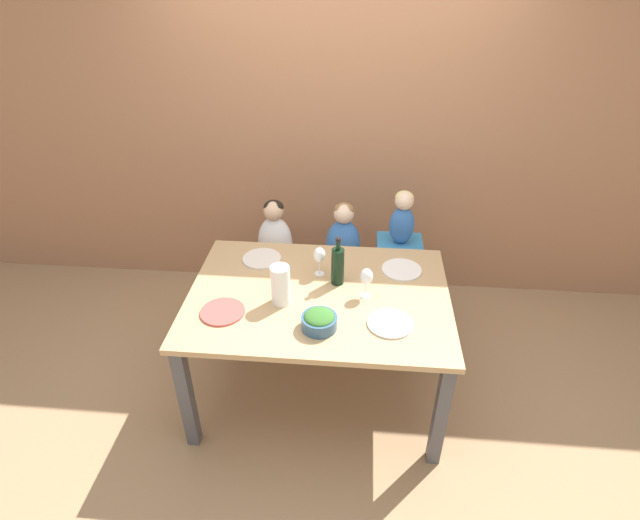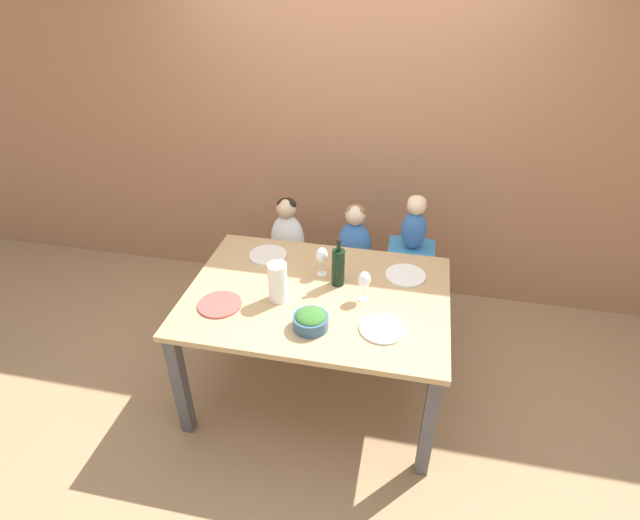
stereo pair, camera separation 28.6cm
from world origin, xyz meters
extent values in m
plane|color=#9E7A56|center=(0.00, 0.00, 0.00)|extent=(14.00, 14.00, 0.00)
cube|color=#9E6B4C|center=(0.00, 1.28, 1.35)|extent=(10.00, 0.06, 2.70)
cube|color=tan|center=(0.00, 0.00, 0.76)|extent=(1.51, 1.08, 0.03)
cube|color=#4C4C51|center=(-0.70, -0.48, 0.37)|extent=(0.07, 0.07, 0.74)
cube|color=#4C4C51|center=(0.70, -0.48, 0.37)|extent=(0.07, 0.07, 0.74)
cube|color=#4C4C51|center=(-0.70, 0.48, 0.37)|extent=(0.07, 0.07, 0.74)
cube|color=#4C4C51|center=(0.70, 0.48, 0.37)|extent=(0.07, 0.07, 0.74)
cylinder|color=silver|center=(-0.52, 0.63, 0.20)|extent=(0.04, 0.04, 0.40)
cylinder|color=silver|center=(-0.25, 0.63, 0.20)|extent=(0.04, 0.04, 0.40)
cylinder|color=silver|center=(-0.52, 0.90, 0.20)|extent=(0.04, 0.04, 0.40)
cylinder|color=silver|center=(-0.25, 0.90, 0.20)|extent=(0.04, 0.04, 0.40)
cube|color=silver|center=(-0.39, 0.77, 0.42)|extent=(0.38, 0.36, 0.05)
cylinder|color=silver|center=(-0.03, 0.63, 0.20)|extent=(0.04, 0.04, 0.40)
cylinder|color=silver|center=(0.24, 0.63, 0.20)|extent=(0.04, 0.04, 0.40)
cylinder|color=silver|center=(-0.03, 0.90, 0.20)|extent=(0.04, 0.04, 0.40)
cylinder|color=silver|center=(0.24, 0.90, 0.20)|extent=(0.04, 0.04, 0.40)
cube|color=silver|center=(0.11, 0.77, 0.42)|extent=(0.38, 0.36, 0.05)
cylinder|color=silver|center=(0.40, 0.65, 0.32)|extent=(0.04, 0.04, 0.64)
cylinder|color=silver|center=(0.63, 0.65, 0.32)|extent=(0.04, 0.04, 0.64)
cylinder|color=silver|center=(0.40, 0.88, 0.32)|extent=(0.04, 0.04, 0.64)
cylinder|color=silver|center=(0.63, 0.88, 0.32)|extent=(0.04, 0.04, 0.64)
cube|color=teal|center=(0.51, 0.77, 0.66)|extent=(0.32, 0.31, 0.05)
ellipsoid|color=silver|center=(-0.39, 0.77, 0.65)|extent=(0.25, 0.19, 0.40)
sphere|color=#D6AD89|center=(-0.39, 0.77, 0.90)|extent=(0.14, 0.14, 0.14)
ellipsoid|color=black|center=(-0.39, 0.78, 0.92)|extent=(0.14, 0.14, 0.10)
ellipsoid|color=#3366B2|center=(0.11, 0.77, 0.65)|extent=(0.25, 0.19, 0.40)
sphere|color=beige|center=(0.11, 0.77, 0.90)|extent=(0.14, 0.14, 0.14)
ellipsoid|color=olive|center=(0.11, 0.78, 0.92)|extent=(0.14, 0.14, 0.10)
ellipsoid|color=#3366B2|center=(0.51, 0.77, 0.83)|extent=(0.17, 0.13, 0.28)
sphere|color=beige|center=(0.51, 0.77, 1.02)|extent=(0.13, 0.13, 0.13)
ellipsoid|color=#DBC684|center=(0.51, 0.78, 1.04)|extent=(0.13, 0.12, 0.09)
cylinder|color=black|center=(0.10, 0.12, 0.89)|extent=(0.08, 0.08, 0.23)
cylinder|color=black|center=(0.10, 0.12, 1.05)|extent=(0.03, 0.03, 0.08)
cylinder|color=black|center=(0.10, 0.12, 1.07)|extent=(0.03, 0.03, 0.02)
cylinder|color=white|center=(-0.20, -0.10, 0.89)|extent=(0.11, 0.11, 0.24)
cylinder|color=white|center=(0.27, 0.00, 0.78)|extent=(0.06, 0.06, 0.00)
cylinder|color=white|center=(0.27, 0.00, 0.82)|extent=(0.01, 0.01, 0.08)
ellipsoid|color=white|center=(0.27, 0.00, 0.91)|extent=(0.07, 0.07, 0.10)
cylinder|color=white|center=(-0.01, 0.20, 0.78)|extent=(0.06, 0.06, 0.00)
cylinder|color=white|center=(-0.01, 0.20, 0.82)|extent=(0.01, 0.01, 0.08)
ellipsoid|color=white|center=(-0.01, 0.20, 0.91)|extent=(0.07, 0.07, 0.10)
cylinder|color=#335675|center=(0.03, -0.30, 0.81)|extent=(0.19, 0.19, 0.07)
ellipsoid|color=#336628|center=(0.03, -0.30, 0.85)|extent=(0.16, 0.16, 0.05)
cylinder|color=#D14C47|center=(-0.51, -0.22, 0.78)|extent=(0.25, 0.25, 0.01)
cylinder|color=silver|center=(-0.40, 0.33, 0.78)|extent=(0.25, 0.25, 0.01)
cylinder|color=silver|center=(0.49, 0.28, 0.78)|extent=(0.25, 0.25, 0.01)
cylinder|color=silver|center=(0.40, -0.24, 0.78)|extent=(0.25, 0.25, 0.01)
camera|label=1|loc=(0.21, -2.31, 2.52)|focal=28.00mm
camera|label=2|loc=(0.49, -2.27, 2.52)|focal=28.00mm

